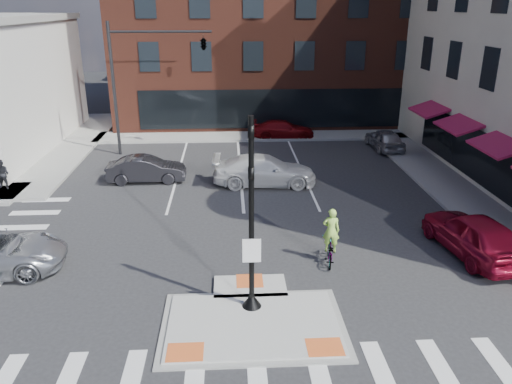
{
  "coord_description": "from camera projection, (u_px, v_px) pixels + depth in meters",
  "views": [
    {
      "loc": [
        -0.6,
        -12.83,
        8.9
      ],
      "look_at": [
        0.41,
        5.43,
        2.0
      ],
      "focal_mm": 35.0,
      "sensor_mm": 36.0,
      "label": 1
    }
  ],
  "objects": [
    {
      "name": "bg_car_red",
      "position": [
        283.0,
        129.0,
        35.19
      ],
      "size": [
        4.39,
        1.93,
        1.26
      ],
      "primitive_type": "imported",
      "rotation": [
        0.0,
        0.0,
        1.53
      ],
      "color": "maroon",
      "rests_on": "ground"
    },
    {
      "name": "refuge_island",
      "position": [
        253.0,
        320.0,
        14.9
      ],
      "size": [
        5.4,
        4.65,
        0.13
      ],
      "color": "gray",
      "rests_on": "ground"
    },
    {
      "name": "signal_pole",
      "position": [
        252.0,
        241.0,
        14.7
      ],
      "size": [
        0.6,
        0.6,
        5.98
      ],
      "color": "black",
      "rests_on": "refuge_island"
    },
    {
      "name": "cyclist",
      "position": [
        330.0,
        245.0,
        18.12
      ],
      "size": [
        0.87,
        1.74,
        2.13
      ],
      "rotation": [
        0.0,
        0.0,
        2.96
      ],
      "color": "#3F3F44",
      "rests_on": "ground"
    },
    {
      "name": "ground",
      "position": [
        252.0,
        317.0,
        15.16
      ],
      "size": [
        120.0,
        120.0,
        0.0
      ],
      "primitive_type": "plane",
      "color": "#28282B",
      "rests_on": "ground"
    },
    {
      "name": "white_pickup",
      "position": [
        264.0,
        170.0,
        26.01
      ],
      "size": [
        5.45,
        2.43,
        1.55
      ],
      "primitive_type": "imported",
      "rotation": [
        0.0,
        0.0,
        1.52
      ],
      "color": "silver",
      "rests_on": "ground"
    },
    {
      "name": "building_far_right",
      "position": [
        302.0,
        28.0,
        63.95
      ],
      "size": [
        12.0,
        12.0,
        12.0
      ],
      "primitive_type": "cube",
      "color": "brown",
      "rests_on": "ground"
    },
    {
      "name": "sidewalk_e",
      "position": [
        457.0,
        192.0,
        25.04
      ],
      "size": [
        3.0,
        24.0,
        0.15
      ],
      "primitive_type": "cube",
      "color": "gray",
      "rests_on": "ground"
    },
    {
      "name": "pedestrian_a",
      "position": [
        2.0,
        174.0,
        24.95
      ],
      "size": [
        0.84,
        0.71,
        1.53
      ],
      "primitive_type": "imported",
      "rotation": [
        0.0,
        0.0,
        -0.19
      ],
      "color": "black",
      "rests_on": "sidewalk_nw"
    },
    {
      "name": "bg_car_dark",
      "position": [
        146.0,
        169.0,
        26.49
      ],
      "size": [
        4.17,
        1.56,
        1.36
      ],
      "primitive_type": "imported",
      "rotation": [
        0.0,
        0.0,
        1.6
      ],
      "color": "black",
      "rests_on": "ground"
    },
    {
      "name": "red_sedan",
      "position": [
        474.0,
        234.0,
        18.68
      ],
      "size": [
        2.64,
        5.07,
        1.65
      ],
      "primitive_type": "imported",
      "rotation": [
        0.0,
        0.0,
        3.29
      ],
      "color": "maroon",
      "rests_on": "ground"
    },
    {
      "name": "bg_car_silver",
      "position": [
        385.0,
        139.0,
        32.38
      ],
      "size": [
        1.85,
        4.08,
        1.36
      ],
      "primitive_type": "imported",
      "rotation": [
        0.0,
        0.0,
        3.2
      ],
      "color": "#A8AAAF",
      "rests_on": "ground"
    },
    {
      "name": "building_n",
      "position": [
        269.0,
        18.0,
        42.45
      ],
      "size": [
        24.4,
        18.4,
        15.5
      ],
      "color": "#58271B",
      "rests_on": "ground"
    },
    {
      "name": "building_far_left",
      "position": [
        200.0,
        38.0,
        61.76
      ],
      "size": [
        10.0,
        12.0,
        10.0
      ],
      "primitive_type": "cube",
      "color": "slate",
      "rests_on": "ground"
    },
    {
      "name": "sidewalk_n",
      "position": [
        279.0,
        135.0,
        35.84
      ],
      "size": [
        26.0,
        3.0,
        0.15
      ],
      "primitive_type": "cube",
      "color": "gray",
      "rests_on": "ground"
    },
    {
      "name": "mast_arm_signal",
      "position": [
        179.0,
        53.0,
        29.6
      ],
      "size": [
        6.1,
        2.24,
        8.0
      ],
      "color": "black",
      "rests_on": "ground"
    }
  ]
}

